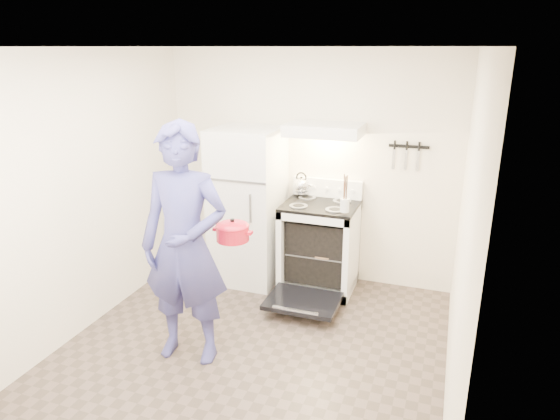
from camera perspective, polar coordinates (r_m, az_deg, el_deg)
The scene contains 15 objects.
floor at distance 4.41m, azimuth -3.85°, elevation -16.45°, with size 3.60×3.60×0.00m, color brown.
back_wall at distance 5.48m, azimuth 3.28°, elevation 4.89°, with size 3.20×0.02×2.50m, color #EDDFC6.
refrigerator at distance 5.45m, azimuth -3.69°, elevation 0.46°, with size 0.70×0.70×1.70m, color white.
stove_body at distance 5.36m, azimuth 4.52°, elevation -4.31°, with size 0.76×0.65×0.92m, color white.
cooktop at distance 5.20m, azimuth 4.65°, elevation 0.54°, with size 0.76×0.65×0.03m, color black.
backsplash at distance 5.43m, azimuth 5.46°, elevation 2.55°, with size 0.76×0.07×0.20m, color white.
oven_door at distance 4.98m, azimuth 2.62°, elevation -10.35°, with size 0.70×0.54×0.04m, color black.
oven_rack at distance 5.37m, azimuth 4.52°, elevation -4.51°, with size 0.60×0.52×0.01m, color slate.
range_hood at distance 5.09m, azimuth 5.09°, elevation 9.12°, with size 0.76×0.50×0.12m, color white.
knife_strip at distance 5.21m, azimuth 14.53°, elevation 7.05°, with size 0.40×0.02×0.03m, color black.
pizza_stone at distance 5.26m, azimuth 5.23°, elevation -4.86°, with size 0.35×0.35×0.02m, color #96714D.
tea_kettle at distance 5.43m, azimuth 2.44°, elevation 2.97°, with size 0.22×0.18×0.26m, color silver, non-canonical shape.
utensil_jar at distance 4.86m, azimuth 7.40°, elevation 0.53°, with size 0.09×0.09×0.13m, color silver.
person at distance 4.05m, azimuth -10.82°, elevation -4.05°, with size 0.72×0.47×1.98m, color navy.
dutch_oven at distance 4.15m, azimuth -5.43°, elevation -2.64°, with size 0.34×0.27×0.23m, color red, non-canonical shape.
Camera 1 is at (1.47, -3.33, 2.50)m, focal length 32.00 mm.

